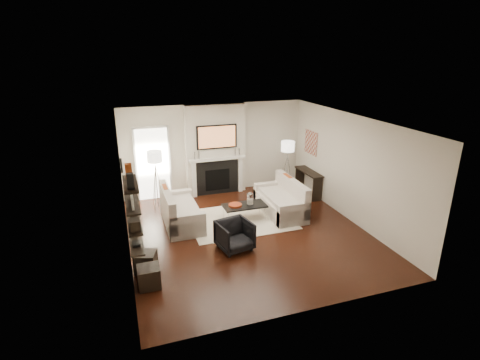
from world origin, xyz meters
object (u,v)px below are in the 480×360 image
object	(u,v)px
ottoman_near	(146,262)
coffee_table	(245,206)
armchair	(235,234)
lamp_left_shade	(154,157)
loveseat_right_base	(280,206)
lamp_right_shade	(288,146)
loveseat_left_base	(182,216)

from	to	relation	value
ottoman_near	coffee_table	bearing A→B (deg)	31.21
coffee_table	armchair	bearing A→B (deg)	-117.50
lamp_left_shade	loveseat_right_base	bearing A→B (deg)	-26.46
coffee_table	armchair	world-z (taller)	armchair
armchair	loveseat_right_base	bearing A→B (deg)	27.94
lamp_right_shade	ottoman_near	distance (m)	5.62
armchair	lamp_left_shade	distance (m)	3.42
lamp_right_shade	ottoman_near	size ratio (longest dim) A/B	1.00
loveseat_right_base	coffee_table	distance (m)	1.07
armchair	ottoman_near	distance (m)	1.96
coffee_table	loveseat_right_base	bearing A→B (deg)	5.56
loveseat_left_base	coffee_table	distance (m)	1.61
loveseat_right_base	lamp_left_shade	bearing A→B (deg)	153.54
lamp_right_shade	ottoman_near	bearing A→B (deg)	-145.58
ottoman_near	lamp_left_shade	bearing A→B (deg)	79.09
coffee_table	lamp_right_shade	size ratio (longest dim) A/B	2.75
loveseat_left_base	coffee_table	world-z (taller)	same
loveseat_left_base	lamp_left_shade	size ratio (longest dim) A/B	4.50
loveseat_left_base	lamp_right_shade	size ratio (longest dim) A/B	4.50
armchair	ottoman_near	xyz separation A→B (m)	(-1.93, -0.26, -0.16)
ottoman_near	armchair	bearing A→B (deg)	7.53
coffee_table	ottoman_near	bearing A→B (deg)	-148.79
coffee_table	armchair	size ratio (longest dim) A/B	1.53
lamp_left_shade	lamp_right_shade	bearing A→B (deg)	-1.74
loveseat_right_base	armchair	xyz separation A→B (m)	(-1.74, -1.44, 0.15)
ottoman_near	loveseat_left_base	bearing A→B (deg)	60.80
armchair	coffee_table	bearing A→B (deg)	50.89
armchair	lamp_right_shade	world-z (taller)	lamp_right_shade
loveseat_right_base	coffee_table	bearing A→B (deg)	-174.44
loveseat_left_base	lamp_right_shade	world-z (taller)	lamp_right_shade
loveseat_right_base	lamp_right_shade	bearing A→B (deg)	58.98
loveseat_left_base	lamp_right_shade	distance (m)	3.87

